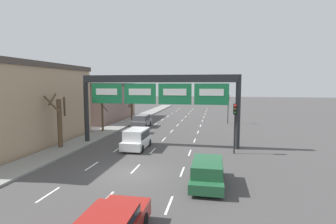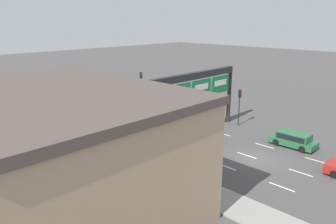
% 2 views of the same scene
% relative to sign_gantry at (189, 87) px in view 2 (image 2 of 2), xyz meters
% --- Properties ---
extents(ground_plane, '(220.00, 220.00, 0.00)m').
position_rel_sign_gantry_xyz_m(ground_plane, '(-0.00, -8.13, -5.37)').
color(ground_plane, '#474444').
extents(sidewalk_left, '(2.80, 110.00, 0.15)m').
position_rel_sign_gantry_xyz_m(sidewalk_left, '(-8.00, -8.13, -5.29)').
color(sidewalk_left, gray).
rests_on(sidewalk_left, ground_plane).
extents(lane_dashes, '(6.72, 67.00, 0.01)m').
position_rel_sign_gantry_xyz_m(lane_dashes, '(-0.00, 5.37, -5.36)').
color(lane_dashes, white).
rests_on(lane_dashes, ground_plane).
extents(sign_gantry, '(15.26, 0.70, 6.76)m').
position_rel_sign_gantry_xyz_m(sign_gantry, '(0.00, 0.00, 0.00)').
color(sign_gantry, '#232628').
rests_on(sign_gantry, ground_plane).
extents(building_near, '(13.10, 17.19, 7.92)m').
position_rel_sign_gantry_xyz_m(building_near, '(-16.22, -2.79, -1.40)').
color(building_near, tan).
rests_on(building_near, ground_plane).
extents(suv_grey, '(1.99, 3.97, 1.66)m').
position_rel_sign_gantry_xyz_m(suv_grey, '(-4.72, 10.52, -4.44)').
color(suv_grey, slate).
rests_on(suv_grey, ground_plane).
extents(suv_white, '(1.89, 4.25, 1.81)m').
position_rel_sign_gantry_xyz_m(suv_white, '(-1.64, -1.55, -4.37)').
color(suv_white, silver).
rests_on(suv_white, ground_plane).
extents(suv_green, '(1.89, 4.33, 1.46)m').
position_rel_sign_gantry_xyz_m(suv_green, '(5.04, -9.16, -4.54)').
color(suv_green, '#235B38').
rests_on(suv_green, ground_plane).
extents(traffic_light_near_gantry, '(0.30, 0.35, 4.36)m').
position_rel_sign_gantry_xyz_m(traffic_light_near_gantry, '(7.20, 15.79, -2.24)').
color(traffic_light_near_gantry, black).
rests_on(traffic_light_near_gantry, ground_plane).
extents(traffic_light_mid_block, '(0.30, 0.35, 4.27)m').
position_rel_sign_gantry_xyz_m(traffic_light_mid_block, '(7.04, -1.66, -2.30)').
color(traffic_light_mid_block, black).
rests_on(traffic_light_mid_block, ground_plane).
extents(tree_bare_closest, '(1.77, 1.76, 4.89)m').
position_rel_sign_gantry_xyz_m(tree_bare_closest, '(-8.23, 5.65, -2.59)').
color(tree_bare_closest, brown).
rests_on(tree_bare_closest, sidewalk_left).
extents(tree_bare_second, '(1.81, 1.84, 4.92)m').
position_rel_sign_gantry_xyz_m(tree_bare_second, '(-8.56, -2.87, -2.65)').
color(tree_bare_second, brown).
rests_on(tree_bare_second, sidewalk_left).
extents(tree_bare_third, '(2.02, 1.43, 4.72)m').
position_rel_sign_gantry_xyz_m(tree_bare_third, '(-7.93, 15.99, -2.95)').
color(tree_bare_third, brown).
rests_on(tree_bare_third, sidewalk_left).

